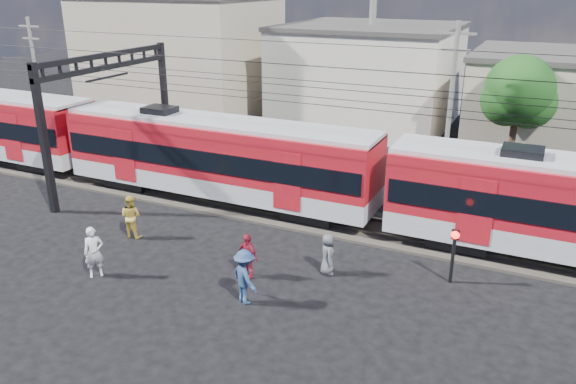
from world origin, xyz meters
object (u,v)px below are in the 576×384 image
Objects in this scene: pedestrian_a at (94,252)px; pedestrian_c at (245,277)px; crossing_signal at (454,246)px; commuter_train at (220,155)px.

pedestrian_a is 5.98m from pedestrian_c.
crossing_signal reaches higher than pedestrian_a.
commuter_train reaches higher than crossing_signal.
commuter_train is 25.63× the size of pedestrian_c.
pedestrian_a is 0.93× the size of crossing_signal.
commuter_train is at bearing -23.55° from pedestrian_c.
crossing_signal is (12.05, 5.13, 0.48)m from pedestrian_a.
commuter_train is at bearing 40.38° from pedestrian_a.
pedestrian_c is at bearing -40.02° from pedestrian_a.
pedestrian_c reaches higher than pedestrian_a.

